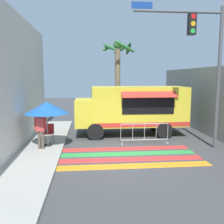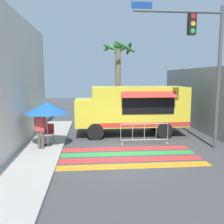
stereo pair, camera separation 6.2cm
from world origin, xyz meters
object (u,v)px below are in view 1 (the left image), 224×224
at_px(folding_chair, 49,131).
at_px(palm_tree, 118,68).
at_px(traffic_signal_pole, 204,53).
at_px(barricade_front, 144,133).
at_px(food_truck, 130,107).
at_px(vendor_person, 40,128).
at_px(patio_umbrella, 47,108).

relative_size(folding_chair, palm_tree, 0.16).
distance_m(traffic_signal_pole, barricade_front, 4.66).
bearing_deg(folding_chair, food_truck, 28.68).
distance_m(folding_chair, vendor_person, 1.25).
bearing_deg(patio_umbrella, food_truck, 29.62).
bearing_deg(traffic_signal_pole, food_truck, 130.99).
height_order(vendor_person, palm_tree, palm_tree).
height_order(folding_chair, vendor_person, vendor_person).
bearing_deg(folding_chair, patio_umbrella, -79.34).
height_order(folding_chair, barricade_front, folding_chair).
bearing_deg(vendor_person, folding_chair, 76.66).
bearing_deg(folding_chair, palm_tree, 59.05).
bearing_deg(patio_umbrella, folding_chair, 94.17).
relative_size(folding_chair, vendor_person, 0.53).
xyz_separation_m(patio_umbrella, vendor_person, (-0.22, -0.50, -0.82)).
bearing_deg(barricade_front, folding_chair, 176.85).
bearing_deg(food_truck, traffic_signal_pole, -49.01).
relative_size(patio_umbrella, vendor_person, 1.22).
height_order(patio_umbrella, folding_chair, patio_umbrella).
xyz_separation_m(food_truck, palm_tree, (-0.28, 3.52, 2.33)).
bearing_deg(patio_umbrella, barricade_front, 4.95).
bearing_deg(food_truck, palm_tree, 94.48).
relative_size(traffic_signal_pole, barricade_front, 2.66).
bearing_deg(folding_chair, vendor_person, -92.14).
distance_m(food_truck, barricade_front, 2.33).
bearing_deg(patio_umbrella, palm_tree, 56.11).
distance_m(patio_umbrella, vendor_person, 0.98).
bearing_deg(traffic_signal_pole, palm_tree, 114.36).
bearing_deg(traffic_signal_pole, patio_umbrella, 173.98).
relative_size(food_truck, patio_umbrella, 3.01).
distance_m(food_truck, traffic_signal_pole, 5.03).
bearing_deg(barricade_front, palm_tree, 97.10).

